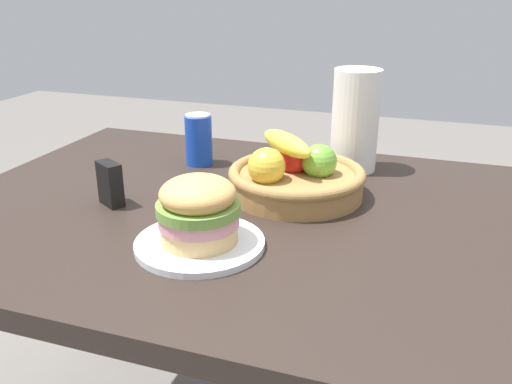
% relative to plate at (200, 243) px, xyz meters
% --- Properties ---
extents(dining_table, '(1.40, 0.90, 0.75)m').
position_rel_plate_xyz_m(dining_table, '(0.10, 0.19, -0.11)').
color(dining_table, '#2D231E').
rests_on(dining_table, ground_plane).
extents(plate, '(0.23, 0.23, 0.01)m').
position_rel_plate_xyz_m(plate, '(0.00, 0.00, 0.00)').
color(plate, white).
rests_on(plate, dining_table).
extents(sandwich, '(0.14, 0.14, 0.12)m').
position_rel_plate_xyz_m(sandwich, '(-0.00, 0.00, 0.06)').
color(sandwich, '#E5BC75').
rests_on(sandwich, plate).
extents(soda_can, '(0.07, 0.07, 0.13)m').
position_rel_plate_xyz_m(soda_can, '(-0.19, 0.41, 0.06)').
color(soda_can, blue).
rests_on(soda_can, dining_table).
extents(fruit_basket, '(0.29, 0.29, 0.13)m').
position_rel_plate_xyz_m(fruit_basket, '(0.10, 0.28, 0.04)').
color(fruit_basket, '#9E7542').
rests_on(fruit_basket, dining_table).
extents(paper_towel_roll, '(0.11, 0.11, 0.24)m').
position_rel_plate_xyz_m(paper_towel_roll, '(0.18, 0.49, 0.11)').
color(paper_towel_roll, white).
rests_on(paper_towel_roll, dining_table).
extents(napkin_holder, '(0.07, 0.06, 0.09)m').
position_rel_plate_xyz_m(napkin_holder, '(-0.25, 0.11, 0.04)').
color(napkin_holder, black).
rests_on(napkin_holder, dining_table).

